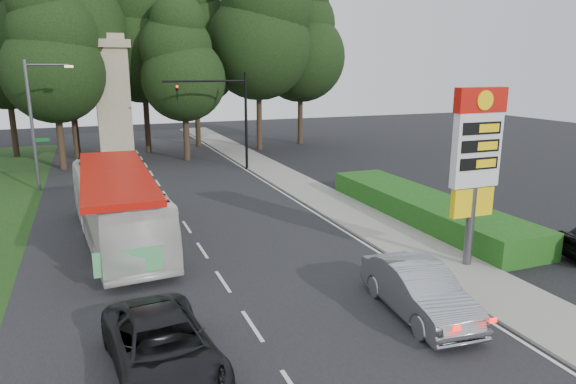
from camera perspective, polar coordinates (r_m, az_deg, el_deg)
name	(u,v)px	position (r m, az deg, el deg)	size (l,w,h in m)	color
ground	(257,334)	(15.46, -3.43, -15.52)	(120.00, 120.00, 0.00)	black
road_surface	(183,222)	(26.30, -11.58, -3.25)	(14.00, 80.00, 0.02)	black
sidewalk_right	(335,205)	(28.86, 5.26, -1.41)	(3.00, 80.00, 0.12)	gray
hedge	(424,208)	(26.96, 14.83, -1.71)	(3.00, 14.00, 1.20)	#154C14
gas_station_pylon	(476,154)	(20.18, 20.19, 4.03)	(2.10, 0.45, 6.85)	#59595E
traffic_signal_mast	(228,108)	(38.25, -6.63, 9.28)	(6.10, 0.35, 7.20)	black
streetlight_signs	(35,120)	(35.14, -26.27, 7.21)	(2.75, 0.98, 8.00)	#59595E
monument	(113,100)	(42.99, -18.87, 9.70)	(3.00, 3.00, 10.05)	gray
tree_west_near	(2,37)	(50.28, -29.19, 14.82)	(8.40, 8.40, 16.50)	#2D2116
tree_center_left	(64,9)	(46.10, -23.68, 18.16)	(10.08, 10.08, 19.80)	#2D2116
tree_center_right	(141,26)	(48.27, -16.04, 17.29)	(9.24, 9.24, 18.15)	#2D2116
tree_east_near	(194,44)	(50.93, -10.36, 15.86)	(8.12, 8.12, 15.95)	#2D2116
tree_east_mid	(258,24)	(48.44, -3.36, 18.15)	(9.52, 9.52, 18.70)	#2D2116
tree_far_east	(301,38)	(51.99, 1.42, 16.75)	(8.68, 8.68, 17.05)	#2D2116
tree_monument_left	(51,51)	(41.93, -24.79, 14.01)	(7.28, 7.28, 14.30)	#2D2116
tree_monument_right	(183,62)	(43.05, -11.60, 14.02)	(6.72, 6.72, 13.20)	#2D2116
transit_bus	(117,208)	(23.55, -18.45, -1.65)	(2.69, 11.49, 3.20)	white
sedan_silver	(419,290)	(16.71, 14.34, -10.51)	(1.72, 4.93, 1.62)	#9DA1A4
suv_charcoal	(163,347)	(13.76, -13.76, -16.37)	(2.43, 5.27, 1.46)	black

